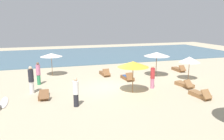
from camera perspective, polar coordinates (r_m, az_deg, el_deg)
name	(u,v)px	position (r m, az deg, el deg)	size (l,w,h in m)	color
ground_plane	(109,88)	(16.67, -0.69, -4.64)	(60.00, 60.00, 0.00)	#BCAD8E
ocean_water	(76,55)	(32.95, -9.24, 3.75)	(48.00, 16.00, 0.06)	#476B7F
umbrella_0	(133,64)	(15.29, 5.36, 1.48)	(2.14, 2.14, 2.20)	olive
umbrella_1	(190,59)	(19.80, 19.07, 2.53)	(1.75, 1.75, 1.97)	brown
umbrella_2	(157,54)	(20.26, 11.29, 3.96)	(2.26, 2.26, 2.18)	brown
umbrella_3	(51,55)	(20.79, -15.15, 3.71)	(1.94, 1.94, 2.06)	olive
lounger_0	(44,95)	(15.31, -16.95, -6.10)	(0.69, 1.72, 0.69)	brown
lounger_1	(178,69)	(23.24, 16.50, 0.16)	(0.60, 1.70, 0.67)	brown
lounger_2	(200,95)	(15.79, 21.49, -5.87)	(0.75, 1.74, 0.68)	olive
lounger_3	(128,78)	(19.03, 3.96, -1.96)	(0.75, 1.70, 0.73)	brown
lounger_4	(105,74)	(20.52, -1.83, -0.90)	(0.69, 1.69, 0.72)	brown
lounger_5	(185,84)	(17.89, 17.97, -3.51)	(0.89, 1.78, 0.67)	olive
person_0	(31,80)	(16.25, -19.82, -2.34)	(0.44, 0.44, 1.89)	white
person_1	(153,77)	(16.74, 10.25, -1.68)	(0.43, 0.43, 1.72)	#D17299
person_2	(76,92)	(13.13, -9.17, -5.55)	(0.42, 0.42, 1.73)	#26262D
person_3	(38,73)	(18.29, -18.19, -0.81)	(0.44, 0.44, 1.77)	#338C59
surfboard	(4,102)	(15.33, -25.66, -7.32)	(0.57, 2.17, 0.07)	silver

